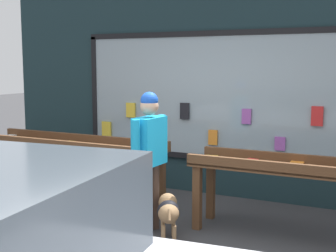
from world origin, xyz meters
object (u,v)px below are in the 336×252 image
at_px(person_browsing, 150,151).
at_px(small_dog, 168,210).
at_px(display_table_left, 70,150).
at_px(display_table_right, 317,176).

distance_m(person_browsing, small_dog, 0.70).
distance_m(display_table_left, small_dog, 1.98).
bearing_deg(display_table_right, small_dog, -156.72).
distance_m(display_table_right, person_browsing, 1.85).
relative_size(display_table_left, person_browsing, 1.74).
bearing_deg(small_dog, display_table_right, -95.22).
xyz_separation_m(display_table_left, display_table_right, (3.30, 0.00, -0.02)).
height_order(display_table_right, person_browsing, person_browsing).
bearing_deg(small_dog, person_browsing, 36.90).
distance_m(display_table_right, small_dog, 1.65).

